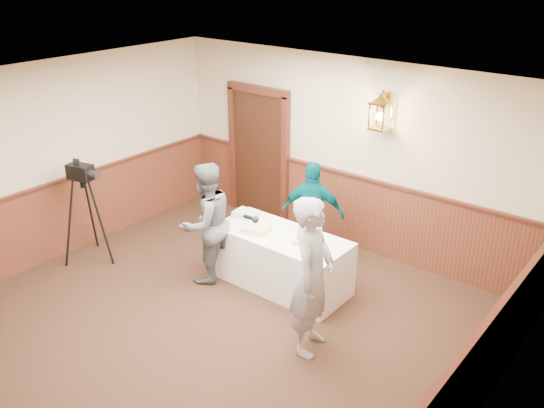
{
  "coord_description": "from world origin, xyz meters",
  "views": [
    {
      "loc": [
        4.11,
        -3.35,
        4.11
      ],
      "look_at": [
        0.07,
        1.7,
        1.25
      ],
      "focal_mm": 38.0,
      "sensor_mm": 36.0,
      "label": 1
    }
  ],
  "objects_px": {
    "tiered_cake": "(306,234)",
    "interviewer": "(206,223)",
    "sheet_cake_yellow": "(256,229)",
    "sheet_cake_green": "(246,214)",
    "tv_camera_rig": "(87,218)",
    "assistant_p": "(313,213)",
    "baker": "(312,277)",
    "display_table": "(281,260)"
  },
  "relations": [
    {
      "from": "tiered_cake",
      "to": "assistant_p",
      "type": "distance_m",
      "value": 0.89
    },
    {
      "from": "sheet_cake_green",
      "to": "interviewer",
      "type": "xyz_separation_m",
      "value": [
        -0.15,
        -0.61,
        0.04
      ]
    },
    {
      "from": "baker",
      "to": "tv_camera_rig",
      "type": "xyz_separation_m",
      "value": [
        -3.65,
        -0.31,
        -0.27
      ]
    },
    {
      "from": "sheet_cake_yellow",
      "to": "assistant_p",
      "type": "relative_size",
      "value": 0.23
    },
    {
      "from": "sheet_cake_yellow",
      "to": "baker",
      "type": "relative_size",
      "value": 0.19
    },
    {
      "from": "sheet_cake_green",
      "to": "assistant_p",
      "type": "relative_size",
      "value": 0.21
    },
    {
      "from": "interviewer",
      "to": "assistant_p",
      "type": "distance_m",
      "value": 1.51
    },
    {
      "from": "sheet_cake_yellow",
      "to": "baker",
      "type": "height_order",
      "value": "baker"
    },
    {
      "from": "interviewer",
      "to": "tv_camera_rig",
      "type": "relative_size",
      "value": 1.15
    },
    {
      "from": "sheet_cake_green",
      "to": "assistant_p",
      "type": "height_order",
      "value": "assistant_p"
    },
    {
      "from": "sheet_cake_green",
      "to": "tiered_cake",
      "type": "bearing_deg",
      "value": -5.98
    },
    {
      "from": "sheet_cake_yellow",
      "to": "sheet_cake_green",
      "type": "xyz_separation_m",
      "value": [
        -0.41,
        0.27,
        0.0
      ]
    },
    {
      "from": "baker",
      "to": "assistant_p",
      "type": "xyz_separation_m",
      "value": [
        -1.13,
        1.63,
        -0.17
      ]
    },
    {
      "from": "display_table",
      "to": "tv_camera_rig",
      "type": "distance_m",
      "value": 2.84
    },
    {
      "from": "display_table",
      "to": "tiered_cake",
      "type": "xyz_separation_m",
      "value": [
        0.37,
        0.01,
        0.49
      ]
    },
    {
      "from": "interviewer",
      "to": "baker",
      "type": "xyz_separation_m",
      "value": [
        1.94,
        -0.35,
        0.09
      ]
    },
    {
      "from": "interviewer",
      "to": "baker",
      "type": "bearing_deg",
      "value": 86.96
    },
    {
      "from": "sheet_cake_green",
      "to": "tv_camera_rig",
      "type": "distance_m",
      "value": 2.27
    },
    {
      "from": "display_table",
      "to": "baker",
      "type": "height_order",
      "value": "baker"
    },
    {
      "from": "baker",
      "to": "sheet_cake_yellow",
      "type": "bearing_deg",
      "value": 46.65
    },
    {
      "from": "assistant_p",
      "to": "tiered_cake",
      "type": "bearing_deg",
      "value": 95.15
    },
    {
      "from": "display_table",
      "to": "tv_camera_rig",
      "type": "bearing_deg",
      "value": -156.02
    },
    {
      "from": "display_table",
      "to": "tiered_cake",
      "type": "bearing_deg",
      "value": 2.34
    },
    {
      "from": "display_table",
      "to": "interviewer",
      "type": "distance_m",
      "value": 1.1
    },
    {
      "from": "sheet_cake_green",
      "to": "interviewer",
      "type": "distance_m",
      "value": 0.63
    },
    {
      "from": "sheet_cake_yellow",
      "to": "assistant_p",
      "type": "height_order",
      "value": "assistant_p"
    },
    {
      "from": "tv_camera_rig",
      "to": "interviewer",
      "type": "bearing_deg",
      "value": 7.93
    },
    {
      "from": "sheet_cake_yellow",
      "to": "tv_camera_rig",
      "type": "xyz_separation_m",
      "value": [
        -2.27,
        -1.01,
        -0.14
      ]
    },
    {
      "from": "sheet_cake_green",
      "to": "tv_camera_rig",
      "type": "bearing_deg",
      "value": -145.57
    },
    {
      "from": "display_table",
      "to": "sheet_cake_green",
      "type": "relative_size",
      "value": 5.64
    },
    {
      "from": "tiered_cake",
      "to": "sheet_cake_yellow",
      "type": "distance_m",
      "value": 0.7
    },
    {
      "from": "interviewer",
      "to": "tv_camera_rig",
      "type": "height_order",
      "value": "interviewer"
    },
    {
      "from": "baker",
      "to": "sheet_cake_green",
      "type": "bearing_deg",
      "value": 45.18
    },
    {
      "from": "interviewer",
      "to": "assistant_p",
      "type": "bearing_deg",
      "value": 154.82
    },
    {
      "from": "display_table",
      "to": "tv_camera_rig",
      "type": "height_order",
      "value": "tv_camera_rig"
    },
    {
      "from": "interviewer",
      "to": "sheet_cake_yellow",
      "type": "bearing_deg",
      "value": 129.29
    },
    {
      "from": "tiered_cake",
      "to": "assistant_p",
      "type": "bearing_deg",
      "value": 119.2
    },
    {
      "from": "baker",
      "to": "tv_camera_rig",
      "type": "height_order",
      "value": "baker"
    },
    {
      "from": "assistant_p",
      "to": "tv_camera_rig",
      "type": "height_order",
      "value": "assistant_p"
    },
    {
      "from": "tiered_cake",
      "to": "baker",
      "type": "relative_size",
      "value": 0.18
    },
    {
      "from": "tiered_cake",
      "to": "interviewer",
      "type": "height_order",
      "value": "interviewer"
    },
    {
      "from": "tiered_cake",
      "to": "tv_camera_rig",
      "type": "relative_size",
      "value": 0.23
    }
  ]
}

